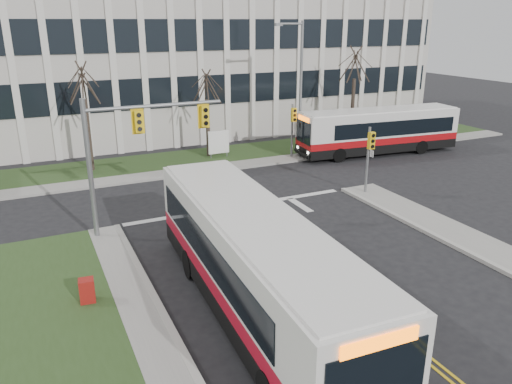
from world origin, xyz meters
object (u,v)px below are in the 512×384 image
object	(u,v)px
streetlight	(299,82)
bus_cross	(378,132)
bus_main	(254,267)
newspaper_box_red	(87,292)
directory_sign	(219,142)

from	to	relation	value
streetlight	bus_cross	distance (m)	6.90
bus_main	streetlight	bearing A→B (deg)	59.17
newspaper_box_red	streetlight	bearing A→B (deg)	47.87
bus_cross	newspaper_box_red	world-z (taller)	bus_cross
bus_main	directory_sign	bearing A→B (deg)	74.86
streetlight	bus_main	world-z (taller)	streetlight
directory_sign	newspaper_box_red	distance (m)	19.26
bus_main	newspaper_box_red	size ratio (longest dim) A/B	13.69
streetlight	newspaper_box_red	xyz separation A→B (m)	(-16.44, -14.56, -4.72)
streetlight	directory_sign	size ratio (longest dim) A/B	4.60
directory_sign	bus_main	bearing A→B (deg)	-107.74
directory_sign	newspaper_box_red	world-z (taller)	directory_sign
streetlight	directory_sign	world-z (taller)	streetlight
bus_main	bus_cross	xyz separation A→B (m)	(16.99, 15.29, -0.15)
streetlight	bus_cross	world-z (taller)	streetlight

